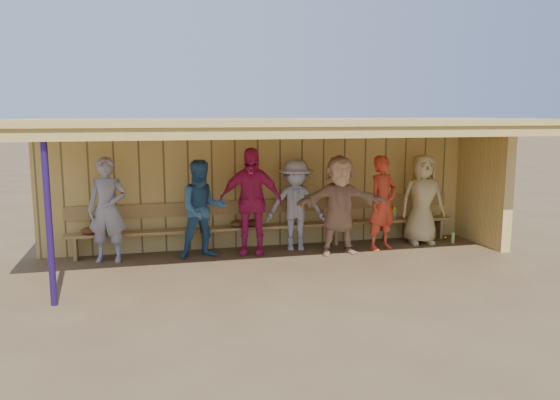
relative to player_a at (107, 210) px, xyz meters
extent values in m
plane|color=brown|center=(3.00, -0.76, -0.93)|extent=(90.00, 90.00, 0.00)
imported|color=gray|center=(0.00, 0.00, 0.00)|extent=(0.76, 0.58, 1.85)
imported|color=#33628C|center=(1.64, -0.11, -0.04)|extent=(0.93, 0.76, 1.78)
imported|color=#CE215C|center=(2.53, -0.05, 0.06)|extent=(1.25, 0.78, 1.98)
imported|color=#9D9CA5|center=(3.42, 0.05, -0.06)|extent=(1.24, 0.87, 1.74)
imported|color=tan|center=(4.12, -0.45, -0.01)|extent=(1.73, 0.61, 1.84)
imported|color=red|center=(5.04, -0.33, -0.02)|extent=(0.78, 0.66, 1.81)
imported|color=tan|center=(6.00, -0.08, -0.03)|extent=(0.94, 0.68, 1.79)
cube|color=#D7B45C|center=(3.00, 0.59, 0.27)|extent=(8.60, 0.20, 2.40)
cube|color=#D7B45C|center=(7.20, -0.31, 0.27)|extent=(0.20, 1.62, 2.40)
cube|color=tan|center=(3.00, -0.76, 1.52)|extent=(8.80, 3.20, 0.10)
cube|color=tan|center=(3.00, -2.26, 1.39)|extent=(8.80, 0.10, 0.18)
cube|color=tan|center=(-0.80, -0.76, 1.38)|extent=(0.08, 3.00, 0.16)
cube|color=tan|center=(0.15, -0.76, 1.38)|extent=(0.08, 3.00, 0.16)
cube|color=tan|center=(1.10, -0.76, 1.38)|extent=(0.08, 3.00, 0.16)
cube|color=tan|center=(2.05, -0.76, 1.38)|extent=(0.08, 3.00, 0.16)
cube|color=tan|center=(3.00, -0.76, 1.38)|extent=(0.08, 3.00, 0.16)
cube|color=tan|center=(3.95, -0.76, 1.38)|extent=(0.08, 3.00, 0.16)
cube|color=tan|center=(4.90, -0.76, 1.38)|extent=(0.08, 3.00, 0.16)
cube|color=tan|center=(5.85, -0.76, 1.38)|extent=(0.08, 3.00, 0.16)
cube|color=tan|center=(6.80, -0.76, 1.38)|extent=(0.08, 3.00, 0.16)
cylinder|color=navy|center=(-0.60, -2.16, 0.27)|extent=(0.09, 0.09, 2.40)
cube|color=#B08B4B|center=(3.00, 0.30, -0.50)|extent=(7.60, 0.32, 0.05)
cube|color=#B08B4B|center=(3.00, 0.46, -0.13)|extent=(7.60, 0.04, 0.26)
cube|color=#B08B4B|center=(-0.60, 0.30, -0.73)|extent=(0.06, 0.29, 0.40)
cube|color=#B08B4B|center=(1.71, 0.30, -0.73)|extent=(0.06, 0.29, 0.40)
cube|color=#B08B4B|center=(4.29, 0.30, -0.73)|extent=(0.06, 0.29, 0.40)
cube|color=#B08B4B|center=(6.60, 0.30, -0.73)|extent=(0.06, 0.29, 0.40)
cylinder|color=gold|center=(5.36, 0.10, -0.53)|extent=(0.13, 0.41, 0.80)
sphere|color=gold|center=(6.65, 0.10, -0.89)|extent=(0.08, 0.08, 0.08)
ellipsoid|color=#593319|center=(-0.34, 0.25, -0.41)|extent=(0.30, 0.24, 0.14)
ellipsoid|color=#593319|center=(2.34, 0.25, -0.41)|extent=(0.30, 0.24, 0.14)
ellipsoid|color=#593319|center=(2.62, 0.25, -0.41)|extent=(0.30, 0.24, 0.14)
cylinder|color=#7DD56A|center=(5.61, 0.35, -0.37)|extent=(0.07, 0.07, 0.22)
cylinder|color=orange|center=(6.12, 0.35, -0.37)|extent=(0.07, 0.07, 0.22)
cylinder|color=#98C663|center=(6.65, -0.20, -0.82)|extent=(0.07, 0.07, 0.22)
camera|label=1|loc=(0.70, -9.81, 1.66)|focal=35.00mm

